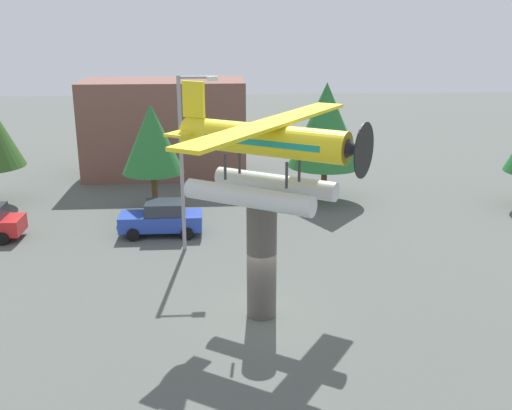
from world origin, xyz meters
TOP-DOWN VIEW (x-y plane):
  - ground_plane at (0.00, 0.00)m, footprint 140.00×140.00m
  - display_pedestal at (0.00, 0.00)m, footprint 1.10×1.10m
  - floatplane_monument at (0.11, -0.07)m, footprint 7.02×9.34m
  - car_mid_blue at (-4.42, 9.12)m, footprint 4.20×2.02m
  - streetlight_primary at (-2.99, 6.90)m, footprint 1.84×0.28m
  - storefront_building at (-5.13, 22.00)m, footprint 11.18×5.54m
  - tree_east at (-5.09, 12.60)m, footprint 3.43×3.43m
  - tree_center_back at (4.99, 14.71)m, footprint 4.50×4.50m

SIDE VIEW (x-z plane):
  - ground_plane at x=0.00m, z-range 0.00..0.00m
  - car_mid_blue at x=-4.42m, z-range 0.00..1.76m
  - display_pedestal at x=0.00m, z-range 0.00..4.52m
  - storefront_building at x=-5.13m, z-range 0.00..6.67m
  - tree_east at x=-5.09m, z-range 1.20..7.46m
  - tree_center_back at x=4.99m, z-range 1.07..8.22m
  - streetlight_primary at x=-2.99m, z-range 0.64..8.91m
  - floatplane_monument at x=0.11m, z-range 4.19..8.19m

